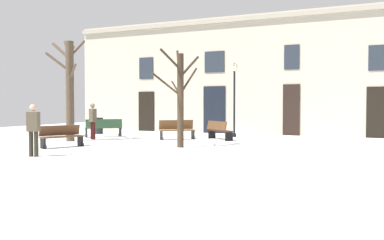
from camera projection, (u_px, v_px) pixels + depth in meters
ground_plane at (169, 152)px, 15.17m from camera, size 37.08×37.08×0.00m
building_facade at (251, 74)px, 24.08m from camera, size 23.18×0.60×6.75m
tree_near_facade at (180, 94)px, 16.70m from camera, size 0.89×2.59×3.90m
tree_foreground at (69, 86)px, 19.44m from camera, size 2.48×1.69×4.74m
streetlamp at (234, 92)px, 21.84m from camera, size 0.30×0.30×3.83m
litter_bin at (99, 126)px, 24.15m from camera, size 0.48×0.48×0.93m
bench_by_litter_bin at (219, 130)px, 20.22m from camera, size 1.64×1.45×0.90m
bench_near_center_tree at (104, 127)px, 21.96m from camera, size 1.59×1.67×0.93m
bench_back_to_back_right at (177, 130)px, 20.43m from camera, size 1.59×1.47×0.94m
bench_back_to_back_left at (61, 136)px, 16.74m from camera, size 1.09×1.74×0.87m
person_by_shop_door at (33, 127)px, 13.77m from camera, size 0.43×0.32×1.71m
person_strolling at (93, 119)px, 20.38m from camera, size 0.44×0.35×1.74m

